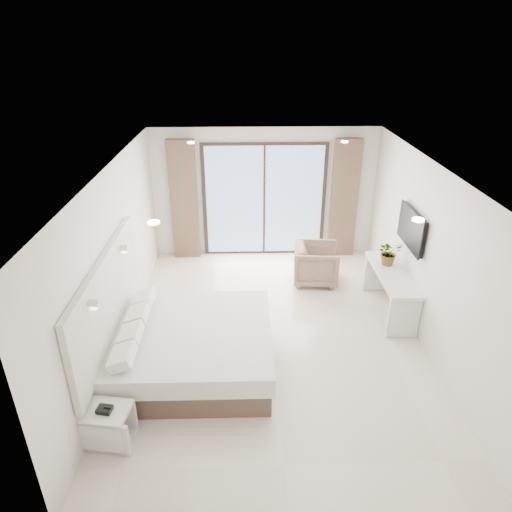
# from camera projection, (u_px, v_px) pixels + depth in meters

# --- Properties ---
(ground) EXTENTS (6.20, 6.20, 0.00)m
(ground) POSITION_uv_depth(u_px,v_px,m) (272.00, 336.00, 7.26)
(ground) COLOR beige
(ground) RESTS_ON ground
(room_shell) EXTENTS (4.62, 6.22, 2.72)m
(room_shell) POSITION_uv_depth(u_px,v_px,m) (258.00, 228.00, 7.17)
(room_shell) COLOR silver
(room_shell) RESTS_ON ground
(bed) EXTENTS (2.23, 2.12, 0.76)m
(bed) POSITION_uv_depth(u_px,v_px,m) (191.00, 347.00, 6.47)
(bed) COLOR brown
(bed) RESTS_ON ground
(nightstand) EXTENTS (0.58, 0.51, 0.47)m
(nightstand) POSITION_uv_depth(u_px,v_px,m) (109.00, 425.00, 5.29)
(nightstand) COLOR silver
(nightstand) RESTS_ON ground
(phone) EXTENTS (0.19, 0.16, 0.06)m
(phone) POSITION_uv_depth(u_px,v_px,m) (104.00, 410.00, 5.16)
(phone) COLOR black
(phone) RESTS_ON nightstand
(console_desk) EXTENTS (0.52, 1.65, 0.77)m
(console_desk) POSITION_uv_depth(u_px,v_px,m) (391.00, 283.00, 7.65)
(console_desk) COLOR silver
(console_desk) RESTS_ON ground
(plant) EXTENTS (0.43, 0.47, 0.34)m
(plant) POSITION_uv_depth(u_px,v_px,m) (389.00, 255.00, 7.75)
(plant) COLOR #33662D
(plant) RESTS_ON console_desk
(armchair) EXTENTS (0.83, 0.87, 0.83)m
(armchair) POSITION_uv_depth(u_px,v_px,m) (316.00, 262.00, 8.68)
(armchair) COLOR #9B7565
(armchair) RESTS_ON ground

